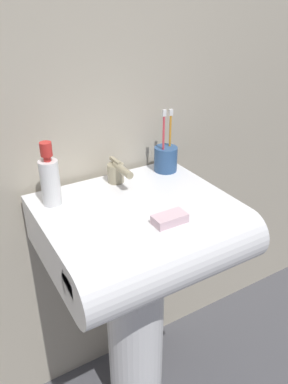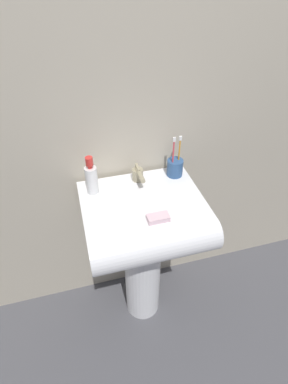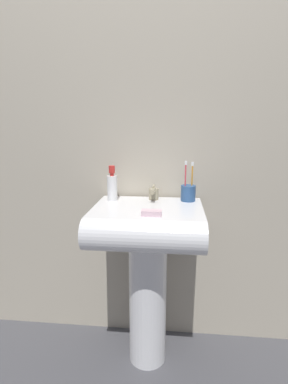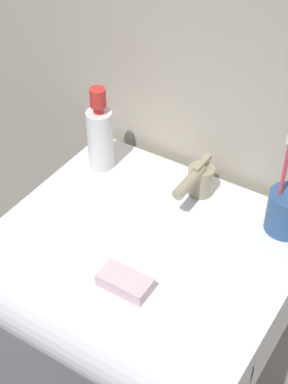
{
  "view_description": "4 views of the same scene",
  "coord_description": "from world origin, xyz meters",
  "views": [
    {
      "loc": [
        -0.44,
        -0.81,
        1.38
      ],
      "look_at": [
        0.03,
        -0.0,
        0.88
      ],
      "focal_mm": 35.0,
      "sensor_mm": 36.0,
      "label": 1
    },
    {
      "loc": [
        -0.26,
        -0.95,
        1.71
      ],
      "look_at": [
        0.0,
        -0.01,
        0.91
      ],
      "focal_mm": 28.0,
      "sensor_mm": 36.0,
      "label": 2
    },
    {
      "loc": [
        0.12,
        -1.4,
        1.25
      ],
      "look_at": [
        -0.02,
        0.02,
        0.92
      ],
      "focal_mm": 28.0,
      "sensor_mm": 36.0,
      "label": 3
    },
    {
      "loc": [
        0.4,
        -0.67,
        1.61
      ],
      "look_at": [
        -0.03,
        0.01,
        0.93
      ],
      "focal_mm": 55.0,
      "sensor_mm": 36.0,
      "label": 4
    }
  ],
  "objects": [
    {
      "name": "faucet",
      "position": [
        0.02,
        0.13,
        0.89
      ],
      "size": [
        0.05,
        0.12,
        0.08
      ],
      "color": "tan",
      "rests_on": "sink_basin"
    },
    {
      "name": "toothbrush_cup",
      "position": [
        0.2,
        0.14,
        0.9
      ],
      "size": [
        0.08,
        0.08,
        0.21
      ],
      "color": "#2D5184",
      "rests_on": "sink_basin"
    },
    {
      "name": "sink_pedestal",
      "position": [
        0.0,
        0.0,
        0.36
      ],
      "size": [
        0.19,
        0.19,
        0.71
      ],
      "primitive_type": "cylinder",
      "color": "white",
      "rests_on": "ground"
    },
    {
      "name": "sink_basin",
      "position": [
        0.0,
        -0.05,
        0.78
      ],
      "size": [
        0.53,
        0.47,
        0.14
      ],
      "color": "white",
      "rests_on": "sink_pedestal"
    },
    {
      "name": "bar_soap",
      "position": [
        0.03,
        -0.14,
        0.87
      ],
      "size": [
        0.09,
        0.05,
        0.02
      ],
      "primitive_type": "cube",
      "color": "silver",
      "rests_on": "sink_basin"
    },
    {
      "name": "wall_back",
      "position": [
        0.0,
        0.25,
        1.2
      ],
      "size": [
        5.0,
        0.05,
        2.4
      ],
      "primitive_type": "cube",
      "color": "#B7AD99",
      "rests_on": "ground"
    },
    {
      "name": "soap_bottle",
      "position": [
        -0.2,
        0.11,
        0.93
      ],
      "size": [
        0.05,
        0.05,
        0.18
      ],
      "color": "white",
      "rests_on": "sink_basin"
    }
  ]
}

